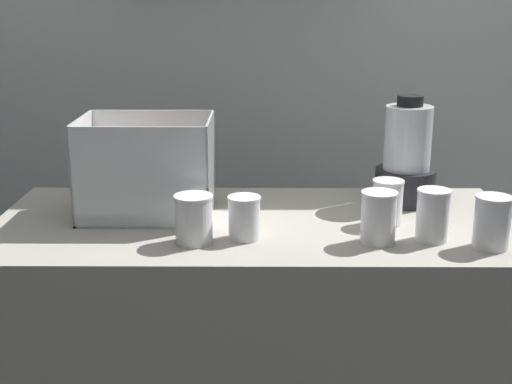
# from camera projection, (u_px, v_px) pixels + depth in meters

# --- Properties ---
(counter) EXTENTS (1.40, 0.64, 0.90)m
(counter) POSITION_uv_depth(u_px,v_px,m) (256.00, 369.00, 1.95)
(counter) COLOR #9E998E
(counter) RESTS_ON ground_plane
(back_wall_unit) EXTENTS (2.60, 0.24, 2.50)m
(back_wall_unit) POSITION_uv_depth(u_px,v_px,m) (256.00, 56.00, 2.46)
(back_wall_unit) COLOR silver
(back_wall_unit) RESTS_ON ground_plane
(carrot_display_bin) EXTENTS (0.35, 0.26, 0.27)m
(carrot_display_bin) POSITION_uv_depth(u_px,v_px,m) (148.00, 184.00, 1.86)
(carrot_display_bin) COLOR white
(carrot_display_bin) RESTS_ON counter
(blender_pitcher) EXTENTS (0.17, 0.17, 0.31)m
(blender_pitcher) POSITION_uv_depth(u_px,v_px,m) (406.00, 160.00, 1.95)
(blender_pitcher) COLOR black
(blender_pitcher) RESTS_ON counter
(juice_cup_mango_far_left) EXTENTS (0.09, 0.09, 0.12)m
(juice_cup_mango_far_left) POSITION_uv_depth(u_px,v_px,m) (194.00, 221.00, 1.65)
(juice_cup_mango_far_left) COLOR white
(juice_cup_mango_far_left) RESTS_ON counter
(juice_cup_mango_left) EXTENTS (0.08, 0.08, 0.11)m
(juice_cup_mango_left) POSITION_uv_depth(u_px,v_px,m) (244.00, 219.00, 1.68)
(juice_cup_mango_left) COLOR white
(juice_cup_mango_left) RESTS_ON counter
(juice_cup_pomegranate_middle) EXTENTS (0.09, 0.09, 0.13)m
(juice_cup_pomegranate_middle) POSITION_uv_depth(u_px,v_px,m) (378.00, 221.00, 1.65)
(juice_cup_pomegranate_middle) COLOR white
(juice_cup_pomegranate_middle) RESTS_ON counter
(juice_cup_mango_right) EXTENTS (0.08, 0.08, 0.12)m
(juice_cup_mango_right) POSITION_uv_depth(u_px,v_px,m) (387.00, 204.00, 1.79)
(juice_cup_mango_right) COLOR white
(juice_cup_mango_right) RESTS_ON counter
(juice_cup_pomegranate_far_right) EXTENTS (0.08, 0.08, 0.13)m
(juice_cup_pomegranate_far_right) POSITION_uv_depth(u_px,v_px,m) (432.00, 219.00, 1.66)
(juice_cup_pomegranate_far_right) COLOR white
(juice_cup_pomegranate_far_right) RESTS_ON counter
(juice_cup_beet_rightmost) EXTENTS (0.09, 0.09, 0.13)m
(juice_cup_beet_rightmost) POSITION_uv_depth(u_px,v_px,m) (492.00, 226.00, 1.61)
(juice_cup_beet_rightmost) COLOR white
(juice_cup_beet_rightmost) RESTS_ON counter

